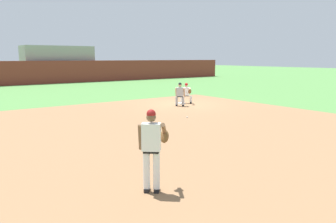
% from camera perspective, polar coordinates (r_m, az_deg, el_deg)
% --- Properties ---
extents(ground_plane, '(160.00, 160.00, 0.00)m').
position_cam_1_polar(ground_plane, '(21.04, 2.31, 1.30)').
color(ground_plane, '#518942').
extents(infield_dirt_patch, '(18.00, 18.00, 0.01)m').
position_cam_1_polar(infield_dirt_patch, '(14.16, 0.98, -2.65)').
color(infield_dirt_patch, '#936B47').
rests_on(infield_dirt_patch, ground).
extents(first_base_bag, '(0.38, 0.38, 0.09)m').
position_cam_1_polar(first_base_bag, '(21.04, 2.31, 1.42)').
color(first_base_bag, white).
rests_on(first_base_bag, ground).
extents(baseball, '(0.07, 0.07, 0.07)m').
position_cam_1_polar(baseball, '(16.23, 3.35, -1.00)').
color(baseball, white).
rests_on(baseball, ground).
extents(pitcher, '(0.85, 0.54, 1.86)m').
position_cam_1_polar(pitcher, '(7.19, -2.76, -5.93)').
color(pitcher, black).
rests_on(pitcher, ground).
extents(first_baseman, '(0.71, 1.09, 1.34)m').
position_cam_1_polar(first_baseman, '(21.28, 3.24, 3.36)').
color(first_baseman, black).
rests_on(first_baseman, ground).
extents(baserunner, '(0.67, 0.67, 1.46)m').
position_cam_1_polar(baserunner, '(20.06, 2.09, 3.18)').
color(baserunner, black).
rests_on(baserunner, ground).
extents(outfield_wall, '(48.00, 0.50, 2.60)m').
position_cam_1_polar(outfield_wall, '(40.51, -17.44, 6.60)').
color(outfield_wall, maroon).
rests_on(outfield_wall, ground).
extents(stadium_seating_block, '(8.23, 3.35, 4.35)m').
position_cam_1_polar(stadium_seating_block, '(42.83, -18.57, 7.88)').
color(stadium_seating_block, gray).
rests_on(stadium_seating_block, ground).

